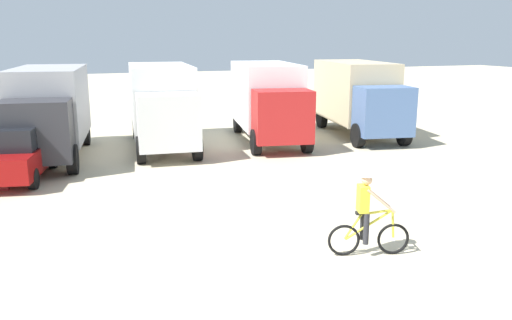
# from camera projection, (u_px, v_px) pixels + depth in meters

# --- Properties ---
(ground_plane) EXTENTS (120.00, 120.00, 0.00)m
(ground_plane) POSITION_uv_depth(u_px,v_px,m) (316.00, 259.00, 10.78)
(ground_plane) COLOR beige
(box_truck_grey_hauler) EXTENTS (3.17, 6.99, 3.35)m
(box_truck_grey_hauler) POSITION_uv_depth(u_px,v_px,m) (49.00, 109.00, 19.42)
(box_truck_grey_hauler) COLOR #9E9EA3
(box_truck_grey_hauler) RESTS_ON ground
(box_truck_white_box) EXTENTS (3.01, 6.95, 3.35)m
(box_truck_white_box) POSITION_uv_depth(u_px,v_px,m) (162.00, 102.00, 21.32)
(box_truck_white_box) COLOR white
(box_truck_white_box) RESTS_ON ground
(box_truck_avon_van) EXTENTS (3.46, 7.05, 3.35)m
(box_truck_avon_van) POSITION_uv_depth(u_px,v_px,m) (268.00, 98.00, 22.69)
(box_truck_avon_van) COLOR white
(box_truck_avon_van) RESTS_ON ground
(box_truck_tan_camper) EXTENTS (3.42, 7.04, 3.35)m
(box_truck_tan_camper) POSITION_uv_depth(u_px,v_px,m) (359.00, 95.00, 24.07)
(box_truck_tan_camper) COLOR #CCB78E
(box_truck_tan_camper) RESTS_ON ground
(sedan_parked) EXTENTS (2.57, 4.47, 1.76)m
(sedan_parked) POSITION_uv_depth(u_px,v_px,m) (16.00, 152.00, 16.63)
(sedan_parked) COLOR maroon
(sedan_parked) RESTS_ON ground
(cyclist_orange_shirt) EXTENTS (1.68, 0.66, 1.82)m
(cyclist_orange_shirt) POSITION_uv_depth(u_px,v_px,m) (367.00, 217.00, 10.78)
(cyclist_orange_shirt) COLOR black
(cyclist_orange_shirt) RESTS_ON ground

